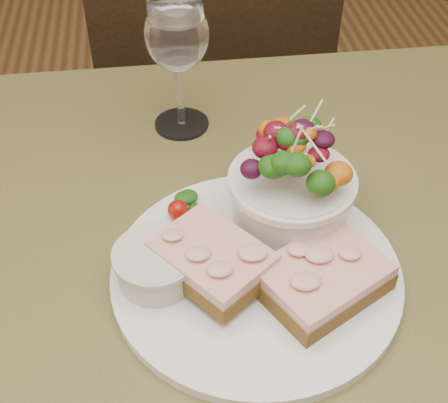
{
  "coord_description": "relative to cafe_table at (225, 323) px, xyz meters",
  "views": [
    {
      "loc": [
        -0.06,
        -0.42,
        1.23
      ],
      "look_at": [
        0.0,
        0.03,
        0.81
      ],
      "focal_mm": 50.0,
      "sensor_mm": 36.0,
      "label": 1
    }
  ],
  "objects": [
    {
      "name": "wine_glass",
      "position": [
        -0.03,
        0.24,
        0.22
      ],
      "size": [
        0.08,
        0.08,
        0.18
      ],
      "color": "white",
      "rests_on": "cafe_table"
    },
    {
      "name": "salad_bowl",
      "position": [
        0.07,
        0.04,
        0.17
      ],
      "size": [
        0.12,
        0.12,
        0.13
      ],
      "color": "white",
      "rests_on": "dinner_plate"
    },
    {
      "name": "cafe_table",
      "position": [
        0.0,
        0.0,
        0.0
      ],
      "size": [
        0.8,
        0.8,
        0.75
      ],
      "color": "#4D4521",
      "rests_on": "ground"
    },
    {
      "name": "chair_far",
      "position": [
        0.06,
        0.71,
        -0.36
      ],
      "size": [
        0.43,
        0.43,
        0.9
      ],
      "rotation": [
        0.0,
        0.0,
        3.13
      ],
      "color": "black",
      "rests_on": "ground"
    },
    {
      "name": "garnish",
      "position": [
        -0.03,
        0.07,
        0.12
      ],
      "size": [
        0.05,
        0.04,
        0.02
      ],
      "color": "#0F3409",
      "rests_on": "dinner_plate"
    },
    {
      "name": "sandwich_front",
      "position": [
        0.08,
        -0.05,
        0.13
      ],
      "size": [
        0.14,
        0.13,
        0.03
      ],
      "rotation": [
        0.0,
        0.0,
        0.51
      ],
      "color": "#462B12",
      "rests_on": "dinner_plate"
    },
    {
      "name": "ramekin",
      "position": [
        -0.07,
        -0.02,
        0.13
      ],
      "size": [
        0.08,
        0.08,
        0.04
      ],
      "color": "beige",
      "rests_on": "dinner_plate"
    },
    {
      "name": "sandwich_back",
      "position": [
        -0.02,
        -0.02,
        0.14
      ],
      "size": [
        0.13,
        0.13,
        0.03
      ],
      "rotation": [
        0.0,
        0.0,
        -0.89
      ],
      "color": "#462B12",
      "rests_on": "dinner_plate"
    },
    {
      "name": "dinner_plate",
      "position": [
        0.03,
        -0.02,
        0.11
      ],
      "size": [
        0.29,
        0.29,
        0.01
      ],
      "primitive_type": "cylinder",
      "color": "white",
      "rests_on": "cafe_table"
    }
  ]
}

